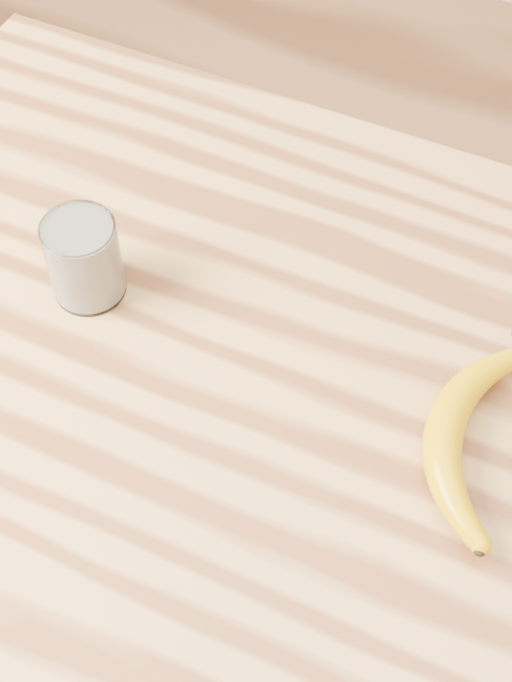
% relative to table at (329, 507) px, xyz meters
% --- Properties ---
extents(room, '(4.04, 4.04, 2.70)m').
position_rel_table_xyz_m(room, '(0.00, 0.00, 0.58)').
color(room, brown).
rests_on(room, ground).
extents(table, '(1.20, 0.80, 0.90)m').
position_rel_table_xyz_m(table, '(0.00, 0.00, 0.00)').
color(table, '#B07E45').
rests_on(table, ground).
extents(smoothie_glass, '(0.07, 0.07, 0.09)m').
position_rel_table_xyz_m(smoothie_glass, '(-0.29, 0.06, 0.18)').
color(smoothie_glass, white).
rests_on(smoothie_glass, table).
extents(banana, '(0.14, 0.30, 0.04)m').
position_rel_table_xyz_m(banana, '(0.08, 0.04, 0.15)').
color(banana, '#C59000').
rests_on(banana, table).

